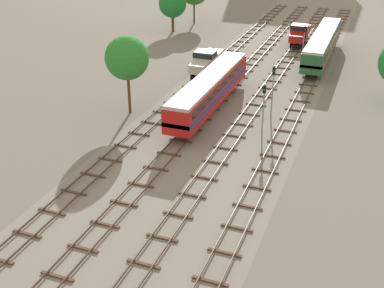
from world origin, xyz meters
TOP-DOWN VIEW (x-y plane):
  - ground_plane at (0.00, 56.00)m, footprint 480.00×480.00m
  - ballast_bed at (0.00, 56.00)m, footprint 17.80×176.00m
  - track_far_left at (-6.90, 57.00)m, footprint 2.40×126.00m
  - track_left at (-2.30, 57.00)m, footprint 2.40×126.00m
  - track_centre_left at (2.30, 57.00)m, footprint 2.40×126.00m
  - track_centre at (6.90, 57.00)m, footprint 2.40×126.00m
  - diesel_railcar_left_nearest at (-2.30, 55.16)m, footprint 2.96×20.50m
  - shunter_loco_far_left_near at (-6.90, 67.19)m, footprint 2.74×8.46m
  - passenger_coach_centre_mid at (6.90, 79.47)m, footprint 2.96×22.00m
  - shunter_loco_centre_left_midfar at (2.30, 87.19)m, footprint 2.74×8.46m
  - signal_post_nearest at (4.60, 76.01)m, footprint 0.28×0.47m
  - signal_post_near at (4.60, 55.97)m, footprint 0.28×0.47m
  - signal_post_mid at (4.60, 51.79)m, footprint 0.28×0.47m
  - lineside_tree_0 at (-20.56, 88.11)m, footprint 4.92×4.92m
  - lineside_tree_3 at (-10.38, 51.33)m, footprint 4.77×4.77m

SIDE VIEW (x-z plane):
  - ground_plane at x=0.00m, z-range 0.00..0.00m
  - ballast_bed at x=0.00m, z-range 0.00..0.01m
  - track_far_left at x=-6.90m, z-range -0.01..0.28m
  - track_left at x=-2.30m, z-range -0.01..0.28m
  - track_centre_left at x=2.30m, z-range -0.01..0.28m
  - track_centre at x=6.90m, z-range -0.01..0.28m
  - shunter_loco_far_left_near at x=-6.90m, z-range 0.46..3.56m
  - shunter_loco_centre_left_midfar at x=2.30m, z-range 0.46..3.56m
  - diesel_railcar_left_nearest at x=-2.30m, z-range 0.70..4.50m
  - passenger_coach_centre_mid at x=6.90m, z-range 0.71..4.51m
  - signal_post_mid at x=4.60m, z-range 0.71..5.82m
  - signal_post_nearest at x=4.60m, z-range 0.75..6.44m
  - signal_post_near at x=4.60m, z-range 0.76..6.52m
  - lineside_tree_0 at x=-20.56m, z-range 1.25..8.71m
  - lineside_tree_3 at x=-10.38m, z-range 1.96..10.67m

